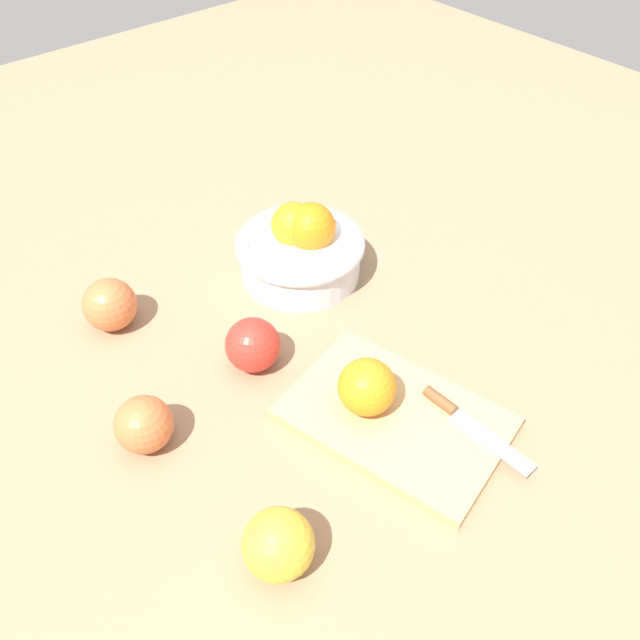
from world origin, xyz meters
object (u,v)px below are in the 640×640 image
object	(u,v)px
knife	(462,418)
apple_front_left	(110,305)
cutting_board	(395,418)
orange_on_board	(367,387)
apple_front_center	(144,424)
bowl	(301,248)
apple_mid_left	(253,345)
apple_front_right	(278,544)

from	to	relation	value
knife	apple_front_left	xyz separation A→B (m)	(-0.44, -0.23, 0.02)
cutting_board	orange_on_board	bearing A→B (deg)	-151.00
cutting_board	apple_front_center	xyz separation A→B (m)	(-0.17, -0.24, 0.03)
bowl	apple_mid_left	size ratio (longest dim) A/B	2.66
apple_front_right	apple_front_center	world-z (taller)	apple_front_right
knife	apple_front_center	distance (m)	0.37
knife	apple_mid_left	xyz separation A→B (m)	(-0.25, -0.12, 0.02)
knife	apple_front_right	bearing A→B (deg)	-91.86
bowl	apple_front_center	world-z (taller)	bowl
knife	apple_mid_left	bearing A→B (deg)	-153.26
bowl	orange_on_board	bearing A→B (deg)	-24.00
cutting_board	apple_front_right	xyz separation A→B (m)	(0.05, -0.22, 0.03)
cutting_board	apple_front_right	world-z (taller)	apple_front_right
bowl	cutting_board	size ratio (longest dim) A/B	0.74
orange_on_board	knife	distance (m)	0.12
knife	apple_front_left	size ratio (longest dim) A/B	2.11
knife	apple_mid_left	size ratio (longest dim) A/B	2.16
apple_front_left	apple_mid_left	size ratio (longest dim) A/B	1.02
orange_on_board	apple_front_left	size ratio (longest dim) A/B	0.95
orange_on_board	knife	xyz separation A→B (m)	(0.09, 0.07, -0.03)
apple_mid_left	knife	bearing A→B (deg)	26.74
apple_front_left	apple_front_right	bearing A→B (deg)	-5.65
cutting_board	knife	world-z (taller)	knife
bowl	apple_front_right	size ratio (longest dim) A/B	2.60
knife	orange_on_board	bearing A→B (deg)	-141.67
knife	apple_front_center	bearing A→B (deg)	-127.65
bowl	knife	world-z (taller)	bowl
bowl	apple_mid_left	distance (m)	0.20
apple_front_left	apple_front_center	world-z (taller)	apple_front_left
orange_on_board	apple_front_right	size ratio (longest dim) A/B	0.95
apple_front_center	cutting_board	bearing A→B (deg)	54.84
apple_front_right	bowl	bearing A→B (deg)	137.60
bowl	orange_on_board	xyz separation A→B (m)	(0.26, -0.12, 0.01)
apple_front_left	knife	bearing A→B (deg)	27.53
cutting_board	knife	bearing A→B (deg)	42.86
knife	apple_front_right	xyz separation A→B (m)	(-0.01, -0.27, 0.02)
bowl	cutting_board	xyz separation A→B (m)	(0.30, -0.10, -0.04)
bowl	apple_front_center	bearing A→B (deg)	-69.61
apple_front_right	apple_mid_left	world-z (taller)	apple_front_right
cutting_board	orange_on_board	world-z (taller)	orange_on_board
orange_on_board	apple_front_center	distance (m)	0.26
apple_front_left	bowl	bearing A→B (deg)	73.31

